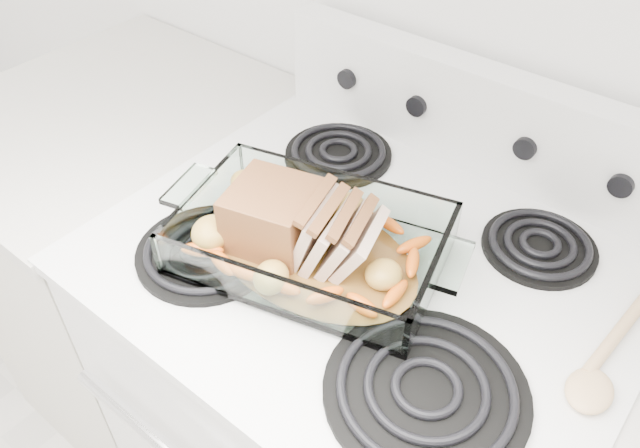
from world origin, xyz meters
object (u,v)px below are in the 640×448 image
Objects in this scene: electric_range at (361,414)px; pork_roast at (294,219)px; counter_left at (145,268)px; baking_dish at (311,246)px.

pork_roast is (-0.09, -0.07, 0.52)m from electric_range.
counter_left is 4.26× the size of pork_roast.
electric_range reaches higher than baking_dish.
pork_roast is (0.57, -0.07, 0.53)m from counter_left.
pork_roast is at bearing -7.10° from counter_left.
electric_range is 0.67m from counter_left.
counter_left is at bearing -179.90° from electric_range.
counter_left is 0.78m from pork_roast.
electric_range is at bearing 34.71° from baking_dish.
baking_dish reaches higher than counter_left.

